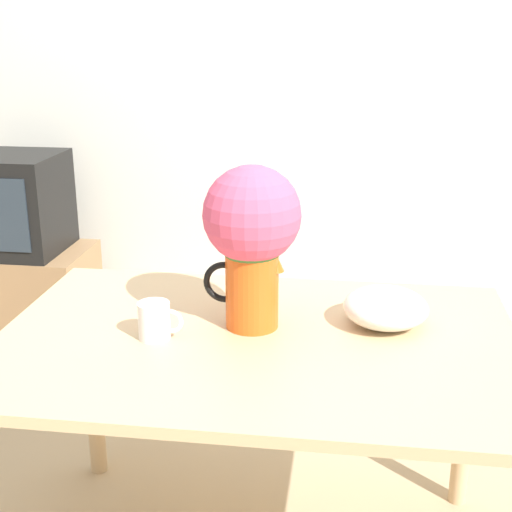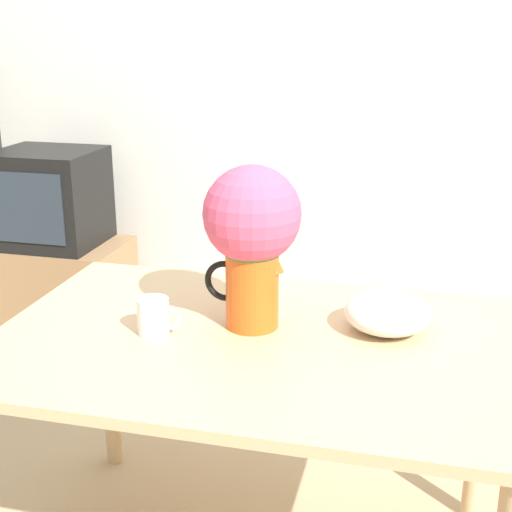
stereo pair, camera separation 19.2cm
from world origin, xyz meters
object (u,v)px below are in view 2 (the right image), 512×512
at_px(coffee_mug, 154,316).
at_px(tv_set, 50,198).
at_px(white_bowl, 388,313).
at_px(flower_vase, 252,231).

relative_size(coffee_mug, tv_set, 0.26).
bearing_deg(coffee_mug, white_bowl, 15.79).
distance_m(white_bowl, tv_set, 2.06).
relative_size(flower_vase, coffee_mug, 3.70).
distance_m(flower_vase, coffee_mug, 0.35).
xyz_separation_m(flower_vase, coffee_mug, (-0.24, -0.11, -0.23)).
xyz_separation_m(coffee_mug, white_bowl, (0.61, 0.17, 0.00)).
xyz_separation_m(flower_vase, tv_set, (-1.32, 1.24, -0.28)).
bearing_deg(tv_set, coffee_mug, -51.40).
xyz_separation_m(flower_vase, white_bowl, (0.37, 0.06, -0.22)).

